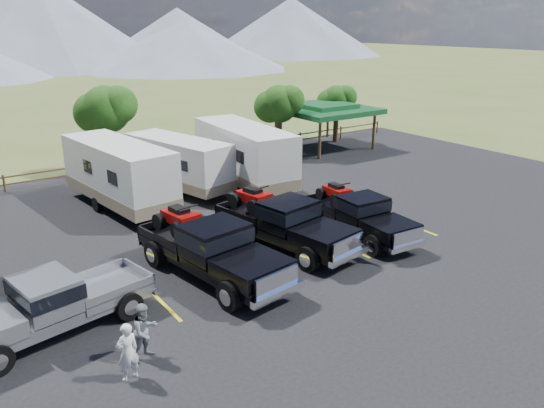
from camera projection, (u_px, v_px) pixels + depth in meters
ground at (354, 285)px, 18.43m from camera, size 320.00×320.00×0.00m
asphalt_lot at (301, 256)px, 20.74m from camera, size 44.00×34.00×0.04m
stall_lines at (286, 247)px, 21.51m from camera, size 12.12×5.50×0.01m
tree_ne_a at (279, 104)px, 35.34m from camera, size 3.11×2.92×4.76m
tree_ne_b at (336, 101)px, 39.48m from camera, size 2.77×2.59×4.27m
tree_north at (105, 110)px, 30.80m from camera, size 3.46×3.24×5.25m
rail_fence at (176, 156)px, 33.64m from camera, size 36.12×0.12×1.00m
pavilion at (325, 109)px, 37.74m from camera, size 6.20×6.20×3.22m
rig_left at (210, 248)px, 18.70m from camera, size 3.18×7.08×2.28m
rig_center at (283, 221)px, 21.26m from camera, size 3.16×6.86×2.20m
rig_right at (359, 214)px, 22.45m from camera, size 2.40×6.01×1.97m
trailer_left at (119, 175)px, 25.48m from camera, size 3.26×9.35×3.23m
trailer_center at (179, 164)px, 28.13m from camera, size 3.62×8.25×2.86m
trailer_right at (244, 155)px, 28.93m from camera, size 3.12×9.69×3.35m
pickup_silver at (53, 303)px, 15.32m from camera, size 6.26×2.99×1.80m
person_a at (128, 352)px, 13.29m from camera, size 0.63×0.45×1.61m
person_b at (145, 331)px, 14.17m from camera, size 0.91×0.79×1.61m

